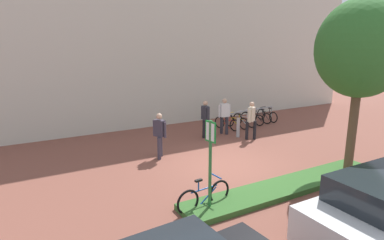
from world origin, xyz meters
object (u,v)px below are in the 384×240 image
object	(u,v)px
bollard_steel	(238,128)
person_suited_navy	(205,117)
bike_rack_cluster	(248,119)
tree_sidewalk	(362,49)
person_shirt_white	(224,114)
bike_at_sign	(204,196)
parking_sign_post	(210,153)
person_casual_tan	(251,118)
person_suited_dark	(160,133)

from	to	relation	value
bollard_steel	person_suited_navy	distance (m)	1.62
bike_rack_cluster	bollard_steel	world-z (taller)	bollard_steel
tree_sidewalk	person_shirt_white	bearing A→B (deg)	97.77
bike_at_sign	person_suited_navy	world-z (taller)	person_suited_navy
parking_sign_post	bollard_steel	distance (m)	7.18
person_suited_navy	bike_rack_cluster	bearing A→B (deg)	14.81
parking_sign_post	bike_at_sign	distance (m)	1.25
parking_sign_post	bike_rack_cluster	world-z (taller)	parking_sign_post
bike_at_sign	bike_rack_cluster	xyz separation A→B (m)	(6.73, 6.50, -0.00)
parking_sign_post	person_shirt_white	xyz separation A→B (m)	(4.59, 5.93, -0.59)
person_suited_navy	bike_at_sign	bearing A→B (deg)	-121.86
person_casual_tan	bike_at_sign	bearing A→B (deg)	-139.63
bollard_steel	person_suited_dark	distance (m)	4.41
bollard_steel	person_shirt_white	size ratio (longest dim) A/B	0.52
person_suited_dark	person_shirt_white	world-z (taller)	same
parking_sign_post	bollard_steel	xyz separation A→B (m)	(4.85, 5.17, -1.13)
parking_sign_post	person_suited_navy	distance (m)	6.85
person_suited_dark	bike_at_sign	bearing A→B (deg)	-97.89
tree_sidewalk	bollard_steel	bearing A→B (deg)	96.11
person_suited_dark	parking_sign_post	bearing A→B (deg)	-97.14
person_casual_tan	bike_rack_cluster	bearing A→B (deg)	53.32
bollard_steel	person_suited_dark	world-z (taller)	person_suited_dark
tree_sidewalk	person_suited_navy	world-z (taller)	tree_sidewalk
bike_rack_cluster	person_shirt_white	world-z (taller)	person_shirt_white
tree_sidewalk	bike_rack_cluster	world-z (taller)	tree_sidewalk
bike_at_sign	person_casual_tan	bearing A→B (deg)	40.37
tree_sidewalk	parking_sign_post	size ratio (longest dim) A/B	2.33
tree_sidewalk	person_suited_dark	bearing A→B (deg)	137.68
bollard_steel	person_suited_dark	xyz separation A→B (m)	(-4.30, -0.83, 0.53)
parking_sign_post	person_suited_dark	world-z (taller)	parking_sign_post
parking_sign_post	bike_at_sign	size ratio (longest dim) A/B	1.44
bike_at_sign	person_suited_navy	bearing A→B (deg)	58.14
parking_sign_post	person_shirt_white	bearing A→B (deg)	52.28
tree_sidewalk	person_suited_navy	distance (m)	6.96
bike_rack_cluster	tree_sidewalk	bearing A→B (deg)	-100.74
bike_rack_cluster	bollard_steel	xyz separation A→B (m)	(-1.85, -1.54, 0.10)
person_shirt_white	person_suited_dark	bearing A→B (deg)	-158.60
person_shirt_white	person_suited_navy	xyz separation A→B (m)	(-1.11, -0.07, 0.00)
parking_sign_post	person_suited_dark	bearing A→B (deg)	82.86
bollard_steel	person_casual_tan	size ratio (longest dim) A/B	0.52
person_suited_navy	tree_sidewalk	bearing A→B (deg)	-72.06
tree_sidewalk	person_shirt_white	xyz separation A→B (m)	(-0.82, 6.01, -3.07)
parking_sign_post	bike_rack_cluster	bearing A→B (deg)	45.08
bollard_steel	person_suited_navy	bearing A→B (deg)	153.08
tree_sidewalk	bike_at_sign	distance (m)	6.58
person_casual_tan	person_shirt_white	distance (m)	1.44
bollard_steel	person_suited_navy	xyz separation A→B (m)	(-1.36, 0.69, 0.53)
person_suited_dark	person_shirt_white	bearing A→B (deg)	21.40
bike_at_sign	person_suited_dark	distance (m)	4.22
person_shirt_white	parking_sign_post	bearing A→B (deg)	-127.72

